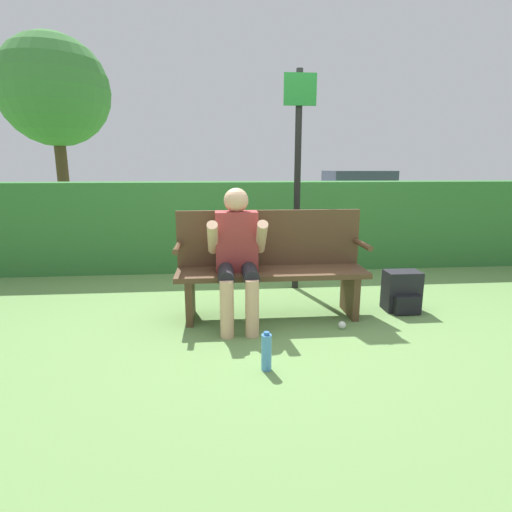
{
  "coord_description": "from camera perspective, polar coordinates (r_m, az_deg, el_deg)",
  "views": [
    {
      "loc": [
        -0.45,
        -3.43,
        1.34
      ],
      "look_at": [
        -0.15,
        -0.1,
        0.59
      ],
      "focal_mm": 28.0,
      "sensor_mm": 36.0,
      "label": 1
    }
  ],
  "objects": [
    {
      "name": "hedge_back",
      "position": [
        5.36,
        -0.28,
        4.39
      ],
      "size": [
        12.0,
        0.51,
        1.15
      ],
      "color": "#337033",
      "rests_on": "ground"
    },
    {
      "name": "backpack",
      "position": [
        4.05,
        20.15,
        -4.86
      ],
      "size": [
        0.33,
        0.28,
        0.38
      ],
      "color": "black",
      "rests_on": "ground"
    },
    {
      "name": "park_bench",
      "position": [
        3.63,
        2.11,
        -1.18
      ],
      "size": [
        1.7,
        0.43,
        0.96
      ],
      "color": "#513823",
      "rests_on": "ground"
    },
    {
      "name": "parked_car",
      "position": [
        14.74,
        14.33,
        9.29
      ],
      "size": [
        4.64,
        2.11,
        1.22
      ],
      "rotation": [
        0.0,
        0.0,
        0.04
      ],
      "color": "silver",
      "rests_on": "ground"
    },
    {
      "name": "signpost",
      "position": [
        4.37,
        5.99,
        12.41
      ],
      "size": [
        0.34,
        0.09,
        2.32
      ],
      "color": "black",
      "rests_on": "ground"
    },
    {
      "name": "tree",
      "position": [
        9.33,
        -26.86,
        20.2
      ],
      "size": [
        2.12,
        2.12,
        3.86
      ],
      "color": "#4C3823",
      "rests_on": "ground"
    },
    {
      "name": "ground_plane",
      "position": [
        3.71,
        2.2,
        -8.62
      ],
      "size": [
        40.0,
        40.0,
        0.0
      ],
      "primitive_type": "plane",
      "color": "#668E4C"
    },
    {
      "name": "water_bottle",
      "position": [
        2.75,
        1.5,
        -13.53
      ],
      "size": [
        0.07,
        0.07,
        0.27
      ],
      "color": "#4C8CCC",
      "rests_on": "ground"
    },
    {
      "name": "person_seated",
      "position": [
        3.43,
        -2.71,
        0.82
      ],
      "size": [
        0.5,
        0.62,
        1.17
      ],
      "color": "#993333",
      "rests_on": "ground"
    },
    {
      "name": "litter_crumple",
      "position": [
        3.51,
        12.19,
        -9.61
      ],
      "size": [
        0.06,
        0.06,
        0.06
      ],
      "color": "silver",
      "rests_on": "ground"
    }
  ]
}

